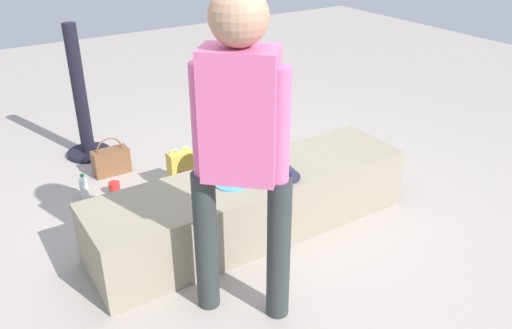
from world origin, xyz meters
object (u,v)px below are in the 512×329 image
adult_standing (240,137)px  party_cup_red (115,188)px  gift_bag (181,170)px  handbag_black_leather (239,144)px  child_seated (270,142)px  water_bottle_near_gift (84,187)px  handbag_brown_canvas (111,161)px  cake_plate (232,180)px

adult_standing → party_cup_red: bearing=96.2°
gift_bag → handbag_black_leather: gift_bag is taller
child_seated → party_cup_red: size_ratio=4.85×
party_cup_red → water_bottle_near_gift: bearing=161.3°
handbag_brown_canvas → handbag_black_leather: bearing=-15.5°
cake_plate → water_bottle_near_gift: size_ratio=1.14×
handbag_black_leather → gift_bag: bearing=-159.7°
child_seated → water_bottle_near_gift: size_ratio=2.46×
adult_standing → handbag_brown_canvas: size_ratio=5.43×
adult_standing → handbag_black_leather: 2.09m
child_seated → handbag_brown_canvas: (-0.62, 1.34, -0.53)m
adult_standing → handbag_brown_canvas: adult_standing is taller
water_bottle_near_gift → adult_standing: bearing=-77.1°
child_seated → cake_plate: 0.34m
child_seated → handbag_black_leather: size_ratio=1.59×
water_bottle_near_gift → handbag_brown_canvas: bearing=42.5°
adult_standing → handbag_brown_canvas: 2.11m
cake_plate → gift_bag: 0.85m
cake_plate → party_cup_red: bearing=114.3°
cake_plate → handbag_black_leather: cake_plate is taller
gift_bag → water_bottle_near_gift: bearing=159.4°
child_seated → adult_standing: bearing=-134.1°
party_cup_red → handbag_black_leather: size_ratio=0.33×
handbag_brown_canvas → gift_bag: bearing=-55.1°
handbag_black_leather → water_bottle_near_gift: bearing=179.7°
adult_standing → water_bottle_near_gift: bearing=102.9°
water_bottle_near_gift → handbag_brown_canvas: (0.30, 0.28, 0.02)m
cake_plate → adult_standing: bearing=-115.7°
gift_bag → handbag_brown_canvas: (-0.37, 0.53, -0.05)m
child_seated → cake_plate: (-0.27, 0.01, -0.19)m
gift_bag → handbag_brown_canvas: size_ratio=1.10×
adult_standing → gift_bag: bearing=77.9°
adult_standing → party_cup_red: 1.84m
child_seated → gift_bag: size_ratio=1.42×
party_cup_red → adult_standing: bearing=-83.8°
party_cup_red → gift_bag: bearing=-21.4°
child_seated → party_cup_red: 1.36m
cake_plate → gift_bag: size_ratio=0.66×
child_seated → gift_bag: child_seated is taller
child_seated → water_bottle_near_gift: bearing=131.0°
handbag_black_leather → handbag_brown_canvas: (-1.03, 0.28, 0.00)m
party_cup_red → handbag_black_leather: 1.13m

